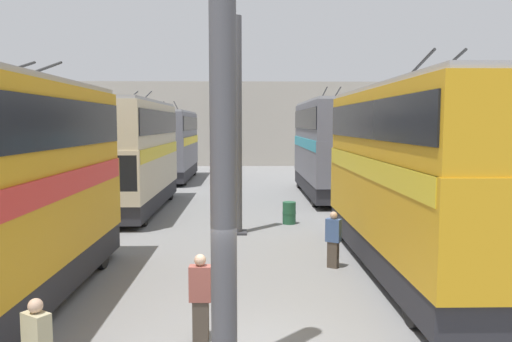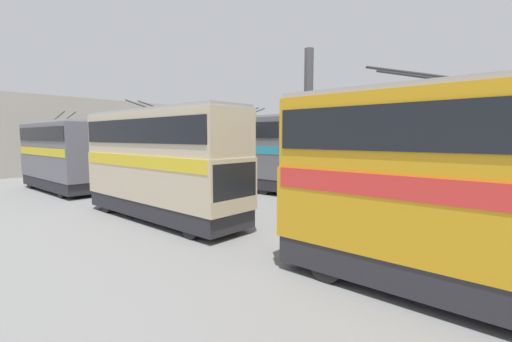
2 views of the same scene
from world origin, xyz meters
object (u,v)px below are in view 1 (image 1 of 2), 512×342
at_px(person_by_left_row, 333,238).
at_px(bus_right_mid, 135,149).
at_px(bus_right_far, 174,141).
at_px(bus_left_far, 325,142).
at_px(bus_left_near, 409,167).
at_px(bus_right_near, 12,178).
at_px(person_aisle_foreground, 200,295).
at_px(oil_drum, 289,213).

bearing_deg(person_by_left_row, bus_right_mid, -109.95).
relative_size(bus_right_far, person_by_left_row, 5.69).
height_order(bus_left_far, bus_right_mid, bus_left_far).
xyz_separation_m(bus_right_mid, bus_right_far, (12.98, -0.00, -0.08)).
xyz_separation_m(bus_left_near, bus_right_far, (23.11, 9.79, -0.08)).
height_order(bus_left_near, bus_right_near, bus_left_near).
bearing_deg(bus_left_far, person_by_left_row, 171.96).
distance_m(bus_right_far, person_by_left_row, 24.04).
bearing_deg(bus_right_mid, person_aisle_foreground, -163.18).
xyz_separation_m(bus_left_far, bus_right_near, (-17.07, 9.79, -0.15)).
height_order(bus_left_near, person_by_left_row, bus_left_near).
distance_m(bus_left_near, bus_left_far, 14.65).
bearing_deg(oil_drum, bus_right_mid, 64.98).
relative_size(bus_right_mid, person_by_left_row, 6.11).
bearing_deg(oil_drum, bus_left_near, -158.20).
distance_m(bus_left_far, person_aisle_foreground, 19.90).
bearing_deg(bus_right_far, person_by_left_row, -161.03).
bearing_deg(bus_left_far, oil_drum, 160.73).
xyz_separation_m(bus_left_far, person_aisle_foreground, (-19.02, 5.41, -2.20)).
relative_size(bus_right_near, oil_drum, 9.83).
bearing_deg(person_aisle_foreground, oil_drum, 168.98).
xyz_separation_m(bus_left_far, bus_right_far, (8.45, 9.79, -0.22)).
bearing_deg(bus_right_near, bus_left_near, -76.11).
relative_size(bus_left_near, bus_right_near, 1.19).
xyz_separation_m(bus_left_near, bus_right_near, (-2.42, 9.79, -0.02)).
bearing_deg(bus_left_far, bus_right_mid, 114.80).
bearing_deg(bus_left_near, person_by_left_row, 77.17).
bearing_deg(bus_right_mid, bus_left_near, -135.96).
bearing_deg(bus_right_near, person_aisle_foreground, -113.98).
distance_m(bus_left_far, bus_right_near, 19.69).
height_order(bus_right_mid, person_aisle_foreground, bus_right_mid).
xyz_separation_m(bus_right_far, person_aisle_foreground, (-27.48, -4.38, -1.99)).
relative_size(bus_right_mid, oil_drum, 10.94).
xyz_separation_m(bus_right_near, person_aisle_foreground, (-1.95, -4.38, -2.05)).
relative_size(bus_right_near, bus_right_far, 0.96).
bearing_deg(bus_right_far, person_aisle_foreground, -170.94).
bearing_deg(bus_right_mid, bus_right_near, -180.00).
xyz_separation_m(person_aisle_foreground, person_by_left_row, (4.83, -3.40, -0.03)).
bearing_deg(bus_right_near, bus_right_mid, 0.00).
height_order(bus_left_far, bus_right_near, bus_left_far).
bearing_deg(bus_left_near, person_aisle_foreground, 128.94).
distance_m(bus_right_mid, oil_drum, 8.19).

